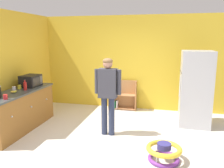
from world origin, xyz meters
The scene contains 15 objects.
ground_plane centered at (0.00, 0.00, 0.00)m, with size 12.00×12.00×0.00m, color silver.
back_wall centered at (0.00, 2.33, 1.35)m, with size 5.20×0.06×2.70m, color yellow.
left_side_wall centered at (-2.63, 0.80, 1.35)m, with size 0.06×2.99×2.70m, color gold.
kitchen_counter centered at (-2.20, 0.06, 0.45)m, with size 0.65×2.05×0.90m.
refrigerator centered at (1.69, 1.28, 0.89)m, with size 0.73×0.68×1.78m.
bookshelf centered at (-0.26, 2.15, 0.37)m, with size 0.80×0.28×0.85m.
standing_person centered at (-0.18, 0.26, 0.99)m, with size 0.57×0.22×1.66m.
baby_walker centered at (1.02, -0.60, 0.16)m, with size 0.60×0.60×0.32m.
microwave centered at (-2.20, 0.59, 1.04)m, with size 0.37×0.48×0.28m.
banana_bunch centered at (-2.17, -0.10, 0.93)m, with size 0.15×0.16×0.04m.
ketchup_bottle centered at (-2.09, 0.19, 1.00)m, with size 0.07×0.07×0.25m.
white_cup centered at (-2.31, 0.08, 0.95)m, with size 0.08×0.08×0.10m, color white.
green_cup centered at (-2.34, 0.97, 0.95)m, with size 0.08×0.08×0.10m, color #289251.
red_cup centered at (-1.99, -0.61, 0.95)m, with size 0.08×0.08×0.10m, color red.
yellow_cup centered at (-2.29, 0.26, 0.95)m, with size 0.08×0.08×0.10m, color yellow.
Camera 1 is at (1.00, -4.31, 2.06)m, focal length 36.98 mm.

